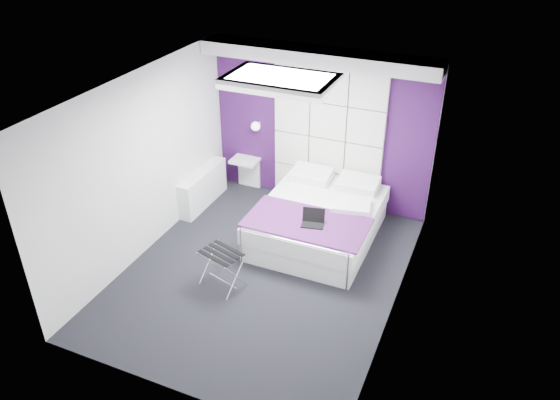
% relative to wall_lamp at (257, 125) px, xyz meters
% --- Properties ---
extents(floor, '(4.40, 4.40, 0.00)m').
position_rel_wall_lamp_xyz_m(floor, '(1.05, -2.06, -1.22)').
color(floor, black).
rests_on(floor, ground).
extents(ceiling, '(4.40, 4.40, 0.00)m').
position_rel_wall_lamp_xyz_m(ceiling, '(1.05, -2.06, 1.38)').
color(ceiling, white).
rests_on(ceiling, wall_back).
extents(wall_back, '(3.60, 0.00, 3.60)m').
position_rel_wall_lamp_xyz_m(wall_back, '(1.05, 0.14, 0.08)').
color(wall_back, silver).
rests_on(wall_back, floor).
extents(wall_left, '(0.00, 4.40, 4.40)m').
position_rel_wall_lamp_xyz_m(wall_left, '(-0.75, -2.06, 0.08)').
color(wall_left, silver).
rests_on(wall_left, floor).
extents(wall_right, '(0.00, 4.40, 4.40)m').
position_rel_wall_lamp_xyz_m(wall_right, '(2.85, -2.06, 0.08)').
color(wall_right, silver).
rests_on(wall_right, floor).
extents(accent_wall, '(3.58, 0.02, 2.58)m').
position_rel_wall_lamp_xyz_m(accent_wall, '(1.05, 0.13, 0.08)').
color(accent_wall, '#330F41').
rests_on(accent_wall, wall_back).
extents(soffit, '(3.58, 0.50, 0.20)m').
position_rel_wall_lamp_xyz_m(soffit, '(1.05, -0.11, 1.28)').
color(soffit, white).
rests_on(soffit, wall_back).
extents(headboard, '(1.80, 0.08, 2.30)m').
position_rel_wall_lamp_xyz_m(headboard, '(1.20, 0.08, -0.05)').
color(headboard, silver).
rests_on(headboard, wall_back).
extents(skylight, '(1.36, 0.86, 0.12)m').
position_rel_wall_lamp_xyz_m(skylight, '(1.05, -1.46, 1.33)').
color(skylight, white).
rests_on(skylight, ceiling).
extents(wall_lamp, '(0.15, 0.15, 0.15)m').
position_rel_wall_lamp_xyz_m(wall_lamp, '(0.00, 0.00, 0.00)').
color(wall_lamp, white).
rests_on(wall_lamp, wall_back).
extents(radiator, '(0.22, 1.20, 0.60)m').
position_rel_wall_lamp_xyz_m(radiator, '(-0.64, -0.76, -0.92)').
color(radiator, white).
rests_on(radiator, floor).
extents(bed, '(1.70, 2.05, 0.72)m').
position_rel_wall_lamp_xyz_m(bed, '(1.45, -0.94, -0.92)').
color(bed, white).
rests_on(bed, floor).
extents(nightstand, '(0.46, 0.36, 0.05)m').
position_rel_wall_lamp_xyz_m(nightstand, '(-0.22, -0.04, -0.66)').
color(nightstand, white).
rests_on(nightstand, wall_back).
extents(luggage_rack, '(0.53, 0.39, 0.52)m').
position_rel_wall_lamp_xyz_m(luggage_rack, '(0.66, -2.50, -0.96)').
color(luggage_rack, silver).
rests_on(luggage_rack, floor).
extents(laptop, '(0.31, 0.22, 0.22)m').
position_rel_wall_lamp_xyz_m(laptop, '(1.55, -1.46, -0.59)').
color(laptop, black).
rests_on(laptop, bed).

